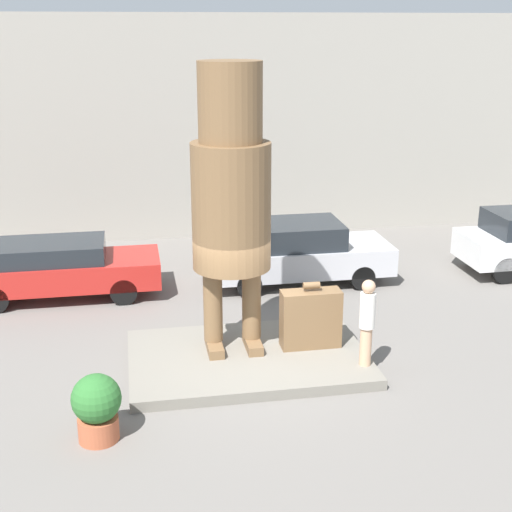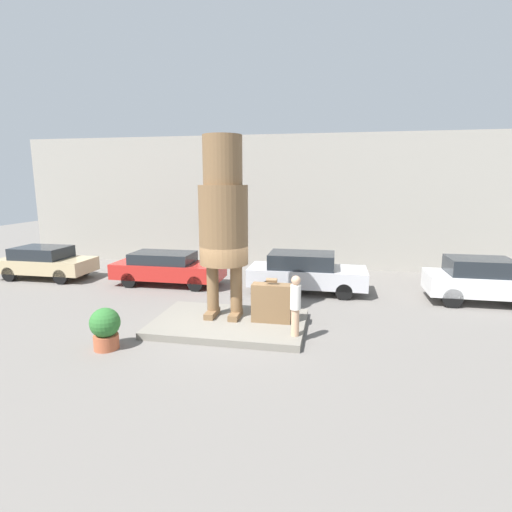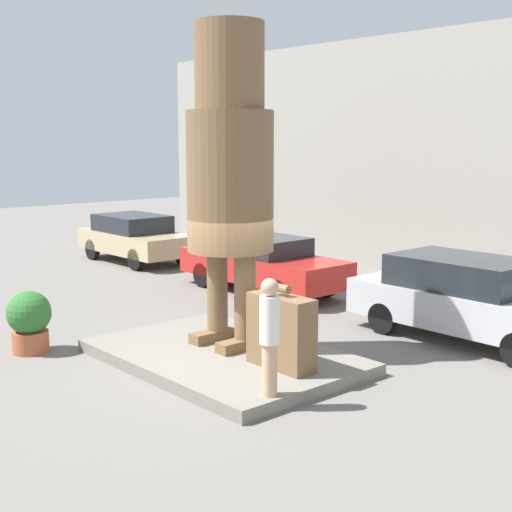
{
  "view_description": "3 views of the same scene",
  "coord_description": "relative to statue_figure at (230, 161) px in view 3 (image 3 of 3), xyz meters",
  "views": [
    {
      "loc": [
        -2.13,
        -12.68,
        6.44
      ],
      "look_at": [
        0.21,
        0.26,
        2.16
      ],
      "focal_mm": 50.0,
      "sensor_mm": 36.0,
      "label": 1
    },
    {
      "loc": [
        3.1,
        -11.48,
        4.5
      ],
      "look_at": [
        0.9,
        -0.26,
        2.33
      ],
      "focal_mm": 28.0,
      "sensor_mm": 36.0,
      "label": 2
    },
    {
      "loc": [
        9.38,
        -7.53,
        3.89
      ],
      "look_at": [
        0.62,
        0.22,
        1.95
      ],
      "focal_mm": 50.0,
      "sensor_mm": 36.0,
      "label": 3
    }
  ],
  "objects": [
    {
      "name": "planter_pot",
      "position": [
        -2.6,
        -2.64,
        -2.89
      ],
      "size": [
        0.81,
        0.81,
        1.15
      ],
      "color": "#AD5638",
      "rests_on": "ground_plane"
    },
    {
      "name": "parked_car_tan",
      "position": [
        -9.75,
        4.07,
        -2.71
      ],
      "size": [
        4.22,
        1.86,
        1.48
      ],
      "color": "tan",
      "rests_on": "ground_plane"
    },
    {
      "name": "giant_suitcase",
      "position": [
        1.56,
        -0.23,
        -2.69
      ],
      "size": [
        1.2,
        0.46,
        1.38
      ],
      "color": "brown",
      "rests_on": "pedestal"
    },
    {
      "name": "parked_car_silver",
      "position": [
        2.29,
        4.07,
        -2.66
      ],
      "size": [
        4.73,
        1.87,
        1.62
      ],
      "color": "#B7B7BC",
      "rests_on": "ground_plane"
    },
    {
      "name": "tourist",
      "position": [
        2.38,
        -1.24,
        -2.34
      ],
      "size": [
        0.29,
        0.29,
        1.73
      ],
      "color": "tan",
      "rests_on": "pedestal"
    },
    {
      "name": "statue_figure",
      "position": [
        0.0,
        0.0,
        0.0
      ],
      "size": [
        1.52,
        1.52,
        5.62
      ],
      "color": "brown",
      "rests_on": "pedestal"
    },
    {
      "name": "pedestal",
      "position": [
        0.25,
        -0.38,
        -3.39
      ],
      "size": [
        4.69,
        3.13,
        0.21
      ],
      "color": "slate",
      "rests_on": "ground_plane"
    },
    {
      "name": "ground_plane",
      "position": [
        0.25,
        -0.38,
        -3.5
      ],
      "size": [
        60.0,
        60.0,
        0.0
      ],
      "primitive_type": "plane",
      "color": "slate"
    },
    {
      "name": "building_backdrop",
      "position": [
        0.25,
        8.98,
        -0.11
      ],
      "size": [
        28.0,
        0.6,
        6.79
      ],
      "color": "gray",
      "rests_on": "ground_plane"
    },
    {
      "name": "parked_car_red",
      "position": [
        -3.71,
        4.06,
        -2.73
      ],
      "size": [
        4.79,
        1.74,
        1.43
      ],
      "color": "#B2231E",
      "rests_on": "ground_plane"
    }
  ]
}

